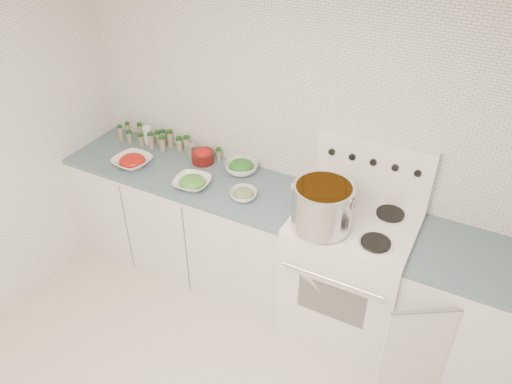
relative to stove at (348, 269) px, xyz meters
name	(u,v)px	position (x,y,z in m)	size (l,w,h in m)	color
room_walls	(175,223)	(-0.48, -1.19, 1.06)	(3.54, 3.04, 2.52)	white
counter_left	(190,219)	(-1.30, 0.00, -0.05)	(1.85, 0.62, 0.90)	white
stove	(348,269)	(0.00, 0.00, 0.00)	(0.76, 0.70, 1.36)	white
counter_right	(473,318)	(0.82, 0.00, -0.05)	(0.89, 0.84, 0.90)	white
stock_pot	(323,205)	(-0.17, -0.17, 0.60)	(0.39, 0.37, 0.28)	silver
bowl_tomato	(132,161)	(-1.70, -0.11, 0.44)	(0.30, 0.30, 0.09)	white
bowl_snowpea	(192,182)	(-1.15, -0.14, 0.44)	(0.29, 0.29, 0.08)	white
bowl_broccoli	(241,167)	(-0.93, 0.19, 0.45)	(0.25, 0.25, 0.10)	white
bowl_zucchini	(243,194)	(-0.76, -0.09, 0.44)	(0.20, 0.20, 0.07)	white
bowl_pepper	(203,156)	(-1.26, 0.18, 0.46)	(0.17, 0.17, 0.11)	#50100D
salt_canister	(148,135)	(-1.81, 0.23, 0.47)	(0.07, 0.07, 0.14)	white
tin_can	(191,150)	(-1.39, 0.22, 0.45)	(0.07, 0.07, 0.09)	#B9B19C
spice_cluster	(159,139)	(-1.70, 0.22, 0.47)	(0.92, 0.15, 0.14)	gray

